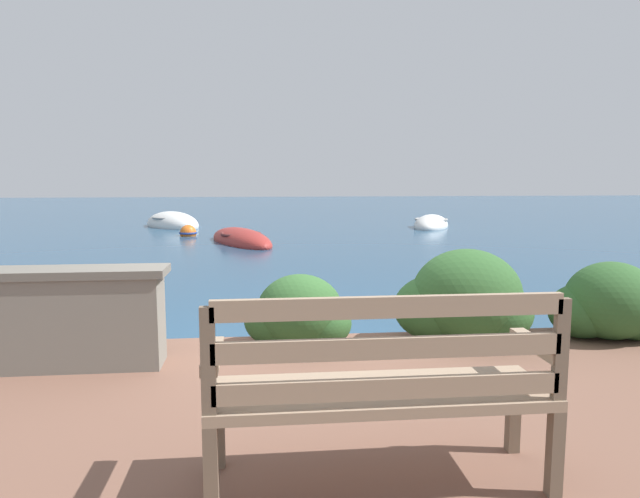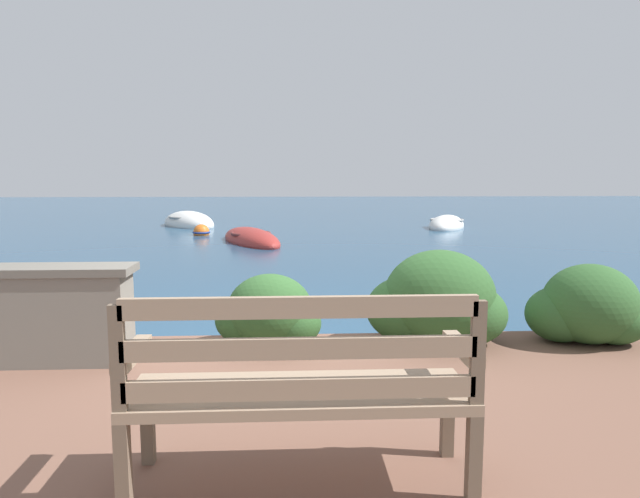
% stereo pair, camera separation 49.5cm
% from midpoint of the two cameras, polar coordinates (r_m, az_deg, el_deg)
% --- Properties ---
extents(ground_plane, '(80.00, 80.00, 0.00)m').
position_cam_midpoint_polar(ground_plane, '(5.24, -6.36, -10.92)').
color(ground_plane, navy).
extents(park_bench, '(1.57, 0.48, 0.93)m').
position_cam_midpoint_polar(park_bench, '(2.63, 0.67, -13.50)').
color(park_bench, brown).
rests_on(park_bench, patio_terrace).
extents(stone_wall, '(2.13, 0.39, 0.75)m').
position_cam_midpoint_polar(stone_wall, '(4.86, -30.40, -6.06)').
color(stone_wall, slate).
rests_on(stone_wall, patio_terrace).
extents(hedge_clump_left, '(0.75, 0.54, 0.51)m').
position_cam_midpoint_polar(hedge_clump_left, '(4.98, -26.21, -7.33)').
color(hedge_clump_left, '#2D5628').
rests_on(hedge_clump_left, patio_terrace).
extents(hedge_clump_centre, '(0.89, 0.64, 0.61)m').
position_cam_midpoint_polar(hedge_clump_centre, '(4.80, -5.16, -6.62)').
color(hedge_clump_centre, '#2D5628').
rests_on(hedge_clump_centre, patio_terrace).
extents(hedge_clump_right, '(1.18, 0.85, 0.80)m').
position_cam_midpoint_polar(hedge_clump_right, '(5.00, 11.48, -5.17)').
color(hedge_clump_right, '#2D5628').
rests_on(hedge_clump_right, patio_terrace).
extents(hedge_clump_far_right, '(1.00, 0.72, 0.68)m').
position_cam_midpoint_polar(hedge_clump_far_right, '(5.48, 24.63, -5.17)').
color(hedge_clump_far_right, '#2D5628').
rests_on(hedge_clump_far_right, patio_terrace).
extents(rowboat_nearest, '(2.09, 3.28, 0.64)m').
position_cam_midpoint_polar(rowboat_nearest, '(14.14, -8.90, 0.82)').
color(rowboat_nearest, '#9E2D28').
rests_on(rowboat_nearest, ground_plane).
extents(rowboat_mid, '(1.96, 2.69, 0.71)m').
position_cam_midpoint_polar(rowboat_mid, '(18.54, 10.30, 2.35)').
color(rowboat_mid, silver).
rests_on(rowboat_mid, ground_plane).
extents(rowboat_far, '(2.50, 2.79, 0.87)m').
position_cam_midpoint_polar(rowboat_far, '(19.05, -15.26, 2.38)').
color(rowboat_far, silver).
rests_on(rowboat_far, ground_plane).
extents(mooring_buoy, '(0.49, 0.49, 0.45)m').
position_cam_midpoint_polar(mooring_buoy, '(16.10, -13.91, 1.57)').
color(mooring_buoy, orange).
rests_on(mooring_buoy, ground_plane).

